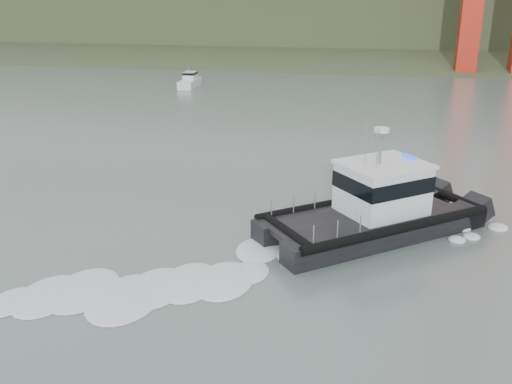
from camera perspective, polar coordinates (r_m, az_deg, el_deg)
ground at (r=23.72m, az=0.37°, el=-12.46°), size 400.00×400.00×0.00m
headlands at (r=145.39m, az=10.27°, el=17.13°), size 500.00×105.36×27.12m
patrol_boat at (r=31.47m, az=11.85°, el=-1.44°), size 12.58×11.35×6.06m
motorboat at (r=79.75m, az=-6.65°, el=10.96°), size 2.12×5.74×3.12m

